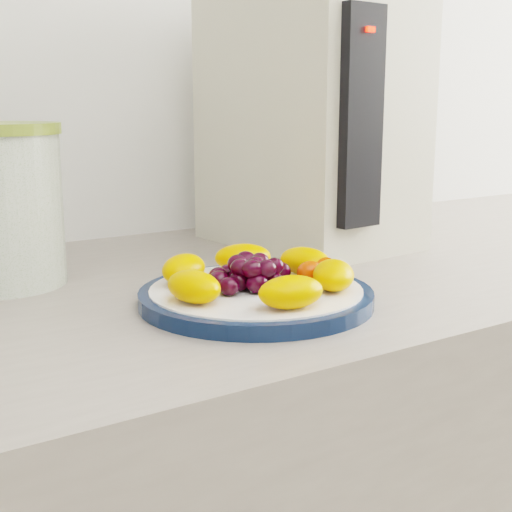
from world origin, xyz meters
TOP-DOWN VIEW (x-y plane):
  - plate_rim at (-0.07, 1.08)m, footprint 0.24×0.24m
  - plate_face at (-0.07, 1.08)m, footprint 0.21×0.21m
  - appliance_body at (0.17, 1.30)m, footprint 0.22×0.30m
  - appliance_panel at (0.13, 1.15)m, footprint 0.06×0.02m
  - appliance_led at (0.13, 1.14)m, footprint 0.01×0.01m
  - fruit_plate at (-0.06, 1.08)m, footprint 0.20×0.20m

SIDE VIEW (x-z plane):
  - plate_rim at x=-0.07m, z-range 0.90..0.91m
  - plate_face at x=-0.07m, z-range 0.90..0.92m
  - fruit_plate at x=-0.06m, z-range 0.91..0.95m
  - appliance_body at x=0.17m, z-range 0.90..1.25m
  - appliance_panel at x=0.13m, z-range 0.95..1.21m
  - appliance_led at x=0.13m, z-range 1.18..1.18m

